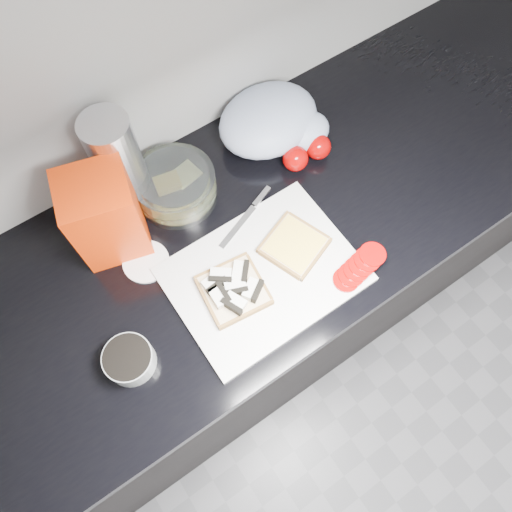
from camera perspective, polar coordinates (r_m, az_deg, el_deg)
The scene contains 14 objects.
base_cabinet at distance 1.58m, azimuth -1.37°, elevation -4.87°, with size 3.50×0.60×0.86m, color black.
countertop at distance 1.16m, azimuth -1.85°, elevation 2.54°, with size 3.50×0.64×0.04m, color black.
cutting_board at distance 1.09m, azimuth 0.89°, elevation -2.14°, with size 0.40×0.30×0.01m, color silver.
bread_left at distance 1.06m, azimuth -2.67°, elevation -3.81°, with size 0.15×0.15×0.04m.
bread_right at distance 1.11m, azimuth 4.39°, elevation 1.20°, with size 0.16×0.16×0.02m.
tomato_slices at distance 1.10m, azimuth 11.72°, elevation -1.25°, with size 0.15×0.08×0.03m.
knife at distance 1.15m, azimuth -0.50°, elevation 5.38°, with size 0.18×0.08×0.01m.
seed_tub at distance 1.04m, azimuth -14.30°, elevation -11.38°, with size 0.10×0.10×0.05m.
tub_lid at distance 1.13m, azimuth -12.46°, elevation -0.64°, with size 0.10×0.10×0.01m, color white.
glass_bowl at distance 1.17m, azimuth -9.18°, elevation 7.87°, with size 0.19×0.19×0.08m.
bread_bag at distance 1.08m, azimuth -16.85°, elevation 4.47°, with size 0.14×0.13×0.22m, color red.
steel_canister at distance 1.13m, azimuth -15.45°, elevation 10.38°, with size 0.10×0.10×0.25m, color silver.
grocery_bag at distance 1.25m, azimuth 2.02°, elevation 15.11°, with size 0.26×0.23×0.11m.
whole_tomatoes at distance 1.23m, azimuth 5.84°, elevation 11.67°, with size 0.13×0.07×0.06m.
Camera 1 is at (-0.27, 0.74, 1.92)m, focal length 35.00 mm.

